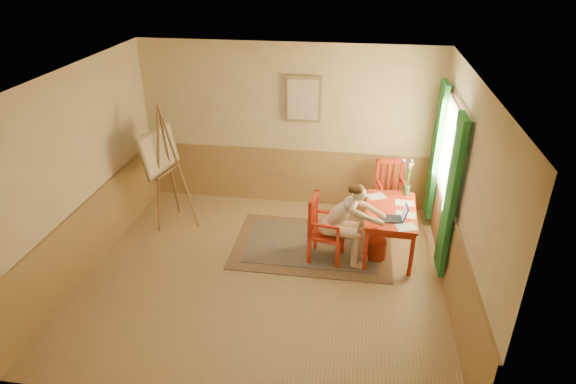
% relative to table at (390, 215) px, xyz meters
% --- Properties ---
extents(room, '(5.04, 4.54, 2.84)m').
position_rel_table_xyz_m(room, '(-1.72, -0.86, 0.77)').
color(room, tan).
rests_on(room, ground).
extents(wainscot, '(5.00, 4.50, 1.00)m').
position_rel_table_xyz_m(wainscot, '(-1.72, -0.06, -0.13)').
color(wainscot, '#A9824D').
rests_on(wainscot, room).
extents(window, '(0.12, 2.01, 2.20)m').
position_rel_table_xyz_m(window, '(0.70, 0.24, 0.71)').
color(window, white).
rests_on(window, room).
extents(wall_portrait, '(0.60, 0.05, 0.76)m').
position_rel_table_xyz_m(wall_portrait, '(-1.47, 1.35, 1.27)').
color(wall_portrait, '#947850').
rests_on(wall_portrait, room).
extents(rug, '(2.40, 1.60, 0.02)m').
position_rel_table_xyz_m(rug, '(-1.13, -0.03, -0.62)').
color(rug, '#8C7251').
rests_on(rug, room).
extents(table, '(0.77, 1.23, 0.72)m').
position_rel_table_xyz_m(table, '(0.00, 0.00, 0.00)').
color(table, red).
rests_on(table, room).
extents(chair_left, '(0.52, 0.50, 1.00)m').
position_rel_table_xyz_m(chair_left, '(-0.95, -0.33, -0.13)').
color(chair_left, red).
rests_on(chair_left, room).
extents(chair_back, '(0.54, 0.55, 1.04)m').
position_rel_table_xyz_m(chair_back, '(0.04, 0.96, -0.11)').
color(chair_back, red).
rests_on(chair_back, room).
extents(figure, '(0.97, 0.47, 1.27)m').
position_rel_table_xyz_m(figure, '(-0.65, -0.37, 0.07)').
color(figure, beige).
rests_on(figure, room).
extents(laptop, '(0.39, 0.25, 0.22)m').
position_rel_table_xyz_m(laptop, '(0.04, -0.29, 0.13)').
color(laptop, '#1E2338').
rests_on(laptop, table).
extents(papers, '(0.72, 1.14, 0.00)m').
position_rel_table_xyz_m(papers, '(0.10, -0.00, 0.09)').
color(papers, white).
rests_on(papers, table).
extents(vase, '(0.20, 0.30, 0.57)m').
position_rel_table_xyz_m(vase, '(0.24, 0.52, 0.35)').
color(vase, '#3F724C').
rests_on(vase, table).
extents(wastebasket, '(0.29, 0.29, 0.30)m').
position_rel_table_xyz_m(wastebasket, '(-0.17, -0.21, -0.48)').
color(wastebasket, '#A73821').
rests_on(wastebasket, room).
extents(easel, '(0.74, 0.91, 2.03)m').
position_rel_table_xyz_m(easel, '(-3.57, 0.35, 0.57)').
color(easel, brown).
rests_on(easel, room).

